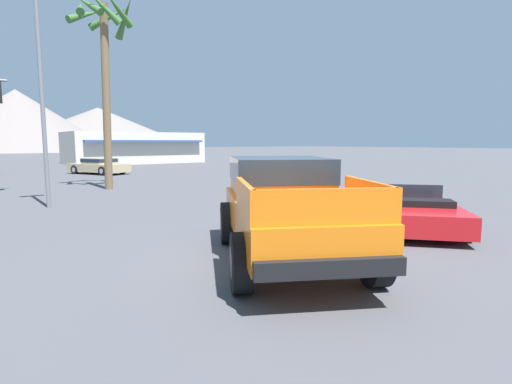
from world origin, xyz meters
TOP-DOWN VIEW (x-y plane):
  - ground_plane at (0.00, 0.00)m, footprint 320.00×320.00m
  - orange_pickup_truck at (0.10, -0.14)m, footprint 4.22×5.38m
  - red_convertible_car at (4.60, -0.22)m, footprint 4.57×4.29m
  - parked_car_tan at (3.32, 23.25)m, footprint 3.51×4.82m
  - street_lamp_post at (-2.43, 9.17)m, footprint 0.90×0.24m
  - palm_tree_tall at (1.01, 13.42)m, footprint 2.93×3.02m
  - storefront_building at (11.01, 36.72)m, footprint 13.63×7.44m

SIDE VIEW (x-z plane):
  - ground_plane at x=0.00m, z-range 0.00..0.00m
  - red_convertible_car at x=4.60m, z-range -0.10..0.97m
  - parked_car_tan at x=3.32m, z-range 0.02..1.14m
  - orange_pickup_truck at x=0.10m, z-range 0.14..2.05m
  - storefront_building at x=11.01m, z-range 0.00..3.27m
  - street_lamp_post at x=-2.43m, z-range 0.77..8.36m
  - palm_tree_tall at x=1.01m, z-range 2.18..11.05m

